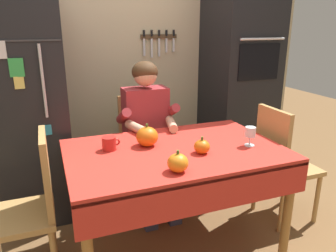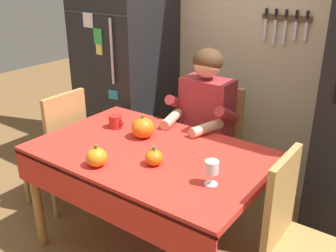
# 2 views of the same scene
# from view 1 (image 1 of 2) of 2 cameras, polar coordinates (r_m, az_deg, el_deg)

# --- Properties ---
(ground_plane) EXTENTS (10.00, 10.00, 0.00)m
(ground_plane) POSITION_cam_1_polar(r_m,az_deg,el_deg) (2.42, 2.07, -21.38)
(ground_plane) COLOR brown
(ground_plane) RESTS_ON ground
(back_wall_assembly) EXTENTS (3.70, 0.13, 2.60)m
(back_wall_assembly) POSITION_cam_1_polar(r_m,az_deg,el_deg) (3.19, -6.60, 13.44)
(back_wall_assembly) COLOR #BCAD89
(back_wall_assembly) RESTS_ON ground
(refrigerator) EXTENTS (0.68, 0.71, 1.80)m
(refrigerator) POSITION_cam_1_polar(r_m,az_deg,el_deg) (2.77, -24.59, 2.96)
(refrigerator) COLOR black
(refrigerator) RESTS_ON ground
(wall_oven) EXTENTS (0.60, 0.64, 2.10)m
(wall_oven) POSITION_cam_1_polar(r_m,az_deg,el_deg) (3.30, 12.43, 8.93)
(wall_oven) COLOR black
(wall_oven) RESTS_ON ground
(dining_table) EXTENTS (1.40, 0.90, 0.74)m
(dining_table) POSITION_cam_1_polar(r_m,az_deg,el_deg) (2.14, 1.45, -6.31)
(dining_table) COLOR #9E6B33
(dining_table) RESTS_ON ground
(chair_behind_person) EXTENTS (0.40, 0.40, 0.93)m
(chair_behind_person) POSITION_cam_1_polar(r_m,az_deg,el_deg) (2.89, -4.61, -3.00)
(chair_behind_person) COLOR tan
(chair_behind_person) RESTS_ON ground
(seated_person) EXTENTS (0.47, 0.55, 1.25)m
(seated_person) POSITION_cam_1_polar(r_m,az_deg,el_deg) (2.64, -3.56, 0.25)
(seated_person) COLOR #38384C
(seated_person) RESTS_ON ground
(chair_left_side) EXTENTS (0.40, 0.40, 0.93)m
(chair_left_side) POSITION_cam_1_polar(r_m,az_deg,el_deg) (2.12, -22.91, -12.40)
(chair_left_side) COLOR tan
(chair_left_side) RESTS_ON ground
(chair_right_side) EXTENTS (0.40, 0.40, 0.93)m
(chair_right_side) POSITION_cam_1_polar(r_m,az_deg,el_deg) (2.68, 19.28, -5.67)
(chair_right_side) COLOR tan
(chair_right_side) RESTS_ON ground
(coffee_mug) EXTENTS (0.12, 0.09, 0.09)m
(coffee_mug) POSITION_cam_1_polar(r_m,az_deg,el_deg) (2.12, -10.32, -3.07)
(coffee_mug) COLOR #B2231E
(coffee_mug) RESTS_ON dining_table
(wine_glass) EXTENTS (0.07, 0.07, 0.13)m
(wine_glass) POSITION_cam_1_polar(r_m,az_deg,el_deg) (2.21, 14.33, -1.20)
(wine_glass) COLOR white
(wine_glass) RESTS_ON dining_table
(pumpkin_large) EXTENTS (0.10, 0.10, 0.11)m
(pumpkin_large) POSITION_cam_1_polar(r_m,az_deg,el_deg) (2.05, 6.01, -3.64)
(pumpkin_large) COLOR orange
(pumpkin_large) RESTS_ON dining_table
(pumpkin_medium) EXTENTS (0.12, 0.12, 0.13)m
(pumpkin_medium) POSITION_cam_1_polar(r_m,az_deg,el_deg) (1.79, 1.75, -6.52)
(pumpkin_medium) COLOR orange
(pumpkin_medium) RESTS_ON dining_table
(pumpkin_small) EXTENTS (0.15, 0.15, 0.15)m
(pumpkin_small) POSITION_cam_1_polar(r_m,az_deg,el_deg) (2.16, -3.71, -1.86)
(pumpkin_small) COLOR orange
(pumpkin_small) RESTS_ON dining_table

